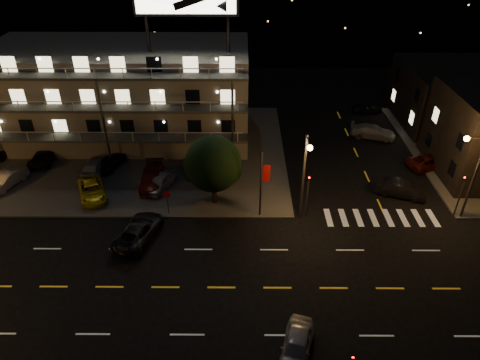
{
  "coord_description": "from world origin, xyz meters",
  "views": [
    {
      "loc": [
        3.47,
        -21.49,
        22.88
      ],
      "look_at": [
        3.27,
        8.0,
        3.99
      ],
      "focal_mm": 32.0,
      "sensor_mm": 36.0,
      "label": 1
    }
  ],
  "objects_px": {
    "road_car_east": "(297,346)",
    "road_car_west": "(139,230)",
    "side_car_0": "(401,189)",
    "lot_car_4": "(160,182)",
    "lot_car_2": "(92,190)",
    "tree": "(213,165)",
    "lot_car_7": "(95,166)"
  },
  "relations": [
    {
      "from": "road_car_east",
      "to": "road_car_west",
      "type": "relative_size",
      "value": 0.79
    },
    {
      "from": "side_car_0",
      "to": "road_car_west",
      "type": "relative_size",
      "value": 0.84
    },
    {
      "from": "lot_car_4",
      "to": "lot_car_2",
      "type": "bearing_deg",
      "value": -146.82
    },
    {
      "from": "tree",
      "to": "side_car_0",
      "type": "bearing_deg",
      "value": 4.18
    },
    {
      "from": "road_car_west",
      "to": "tree",
      "type": "bearing_deg",
      "value": -123.52
    },
    {
      "from": "side_car_0",
      "to": "tree",
      "type": "bearing_deg",
      "value": 114.79
    },
    {
      "from": "lot_car_4",
      "to": "lot_car_7",
      "type": "relative_size",
      "value": 0.83
    },
    {
      "from": "tree",
      "to": "lot_car_2",
      "type": "distance_m",
      "value": 11.76
    },
    {
      "from": "tree",
      "to": "lot_car_7",
      "type": "xyz_separation_m",
      "value": [
        -12.27,
        5.11,
        -3.15
      ]
    },
    {
      "from": "tree",
      "to": "lot_car_7",
      "type": "relative_size",
      "value": 1.34
    },
    {
      "from": "side_car_0",
      "to": "lot_car_7",
      "type": "bearing_deg",
      "value": 103.24
    },
    {
      "from": "tree",
      "to": "road_car_east",
      "type": "relative_size",
      "value": 1.51
    },
    {
      "from": "lot_car_4",
      "to": "tree",
      "type": "bearing_deg",
      "value": -2.14
    },
    {
      "from": "lot_car_2",
      "to": "tree",
      "type": "bearing_deg",
      "value": -28.1
    },
    {
      "from": "lot_car_2",
      "to": "lot_car_7",
      "type": "height_order",
      "value": "lot_car_7"
    },
    {
      "from": "lot_car_4",
      "to": "road_car_east",
      "type": "height_order",
      "value": "lot_car_4"
    },
    {
      "from": "tree",
      "to": "lot_car_7",
      "type": "bearing_deg",
      "value": 157.4
    },
    {
      "from": "lot_car_4",
      "to": "lot_car_7",
      "type": "distance_m",
      "value": 7.64
    },
    {
      "from": "road_car_east",
      "to": "lot_car_4",
      "type": "bearing_deg",
      "value": 137.62
    },
    {
      "from": "lot_car_4",
      "to": "side_car_0",
      "type": "distance_m",
      "value": 22.63
    },
    {
      "from": "side_car_0",
      "to": "road_car_west",
      "type": "height_order",
      "value": "road_car_west"
    },
    {
      "from": "side_car_0",
      "to": "road_car_west",
      "type": "xyz_separation_m",
      "value": [
        -23.17,
        -6.2,
        0.01
      ]
    },
    {
      "from": "tree",
      "to": "road_car_west",
      "type": "distance_m",
      "value": 8.27
    },
    {
      "from": "tree",
      "to": "lot_car_7",
      "type": "height_order",
      "value": "tree"
    },
    {
      "from": "lot_car_7",
      "to": "road_car_west",
      "type": "relative_size",
      "value": 0.89
    },
    {
      "from": "tree",
      "to": "lot_car_2",
      "type": "height_order",
      "value": "tree"
    },
    {
      "from": "road_car_east",
      "to": "lot_car_2",
      "type": "bearing_deg",
      "value": 152.0
    },
    {
      "from": "lot_car_2",
      "to": "road_car_west",
      "type": "distance_m",
      "value": 7.9
    },
    {
      "from": "side_car_0",
      "to": "road_car_east",
      "type": "distance_m",
      "value": 20.46
    },
    {
      "from": "lot_car_4",
      "to": "side_car_0",
      "type": "xyz_separation_m",
      "value": [
        22.61,
        -0.87,
        -0.09
      ]
    },
    {
      "from": "lot_car_7",
      "to": "side_car_0",
      "type": "height_order",
      "value": "lot_car_7"
    },
    {
      "from": "tree",
      "to": "side_car_0",
      "type": "xyz_separation_m",
      "value": [
        17.38,
        1.27,
        -3.25
      ]
    }
  ]
}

